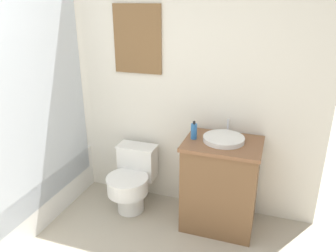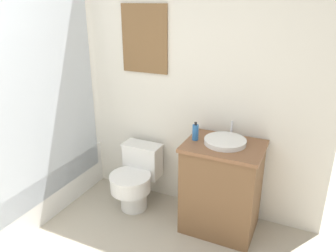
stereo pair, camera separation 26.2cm
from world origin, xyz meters
TOP-DOWN VIEW (x-y plane):
  - wall_back at (0.00, 2.01)m, footprint 3.45×0.07m
  - shower_area at (-0.87, 1.26)m, footprint 0.67×1.47m
  - toilet at (0.05, 1.71)m, footprint 0.39×0.54m
  - vanity at (0.90, 1.72)m, footprint 0.64×0.50m
  - sink at (0.90, 1.75)m, footprint 0.35×0.38m
  - soap_bottle at (0.65, 1.72)m, footprint 0.05×0.05m

SIDE VIEW (x-z plane):
  - shower_area at x=-0.87m, z-range -0.71..1.27m
  - toilet at x=0.05m, z-range 0.00..0.61m
  - vanity at x=0.90m, z-range 0.00..0.81m
  - sink at x=0.90m, z-range 0.77..0.90m
  - soap_bottle at x=0.65m, z-range 0.80..0.96m
  - wall_back at x=0.00m, z-range 0.01..2.51m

